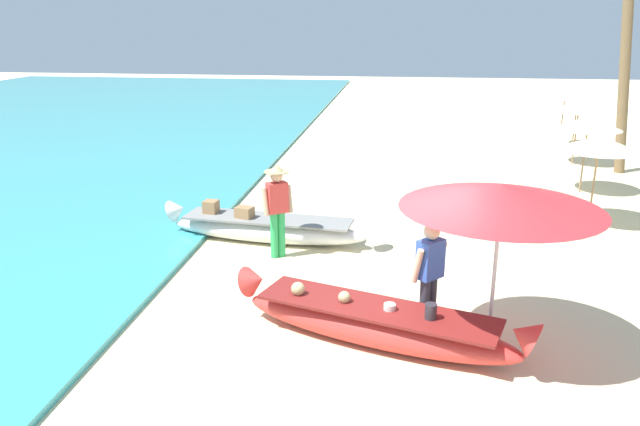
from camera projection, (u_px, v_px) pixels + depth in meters
ground_plane at (369, 336)px, 8.49m from camera, size 80.00×80.00×0.00m
boat_red_foreground at (376, 323)px, 8.22m from camera, size 4.10×1.90×0.83m
boat_white_midground at (267, 228)px, 12.03m from camera, size 4.25×1.14×0.77m
person_vendor_hatted at (277, 204)px, 11.03m from camera, size 0.56×0.47×1.74m
person_tourist_customer at (429, 272)px, 8.36m from camera, size 0.52×0.53×1.59m
patio_umbrella_large at (501, 197)px, 7.49m from camera, size 2.49×2.49×2.27m
parasol_row_0 at (599, 143)px, 12.61m from camera, size 1.60×1.60×1.91m
parasol_row_1 at (588, 123)px, 15.05m from camera, size 1.60×1.60×1.91m
parasol_row_2 at (579, 106)px, 18.00m from camera, size 1.60×1.60×1.91m
parasol_row_3 at (578, 94)px, 20.72m from camera, size 1.60×1.60×1.91m
parasol_row_4 at (566, 86)px, 23.28m from camera, size 1.60×1.60×1.91m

